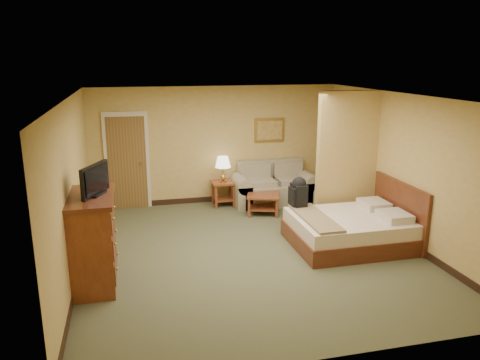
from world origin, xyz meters
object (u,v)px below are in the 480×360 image
object	(u,v)px
dresser	(92,240)
bed	(353,229)
loveseat	(274,190)
coffee_table	(263,199)

from	to	relation	value
dresser	bed	bearing A→B (deg)	6.28
dresser	bed	world-z (taller)	dresser
loveseat	dresser	world-z (taller)	dresser
coffee_table	dresser	distance (m)	4.12
loveseat	coffee_table	xyz separation A→B (m)	(-0.44, -0.67, -0.00)
dresser	coffee_table	bearing A→B (deg)	37.28
loveseat	bed	world-z (taller)	bed
loveseat	bed	bearing A→B (deg)	-77.50
bed	loveseat	bearing A→B (deg)	102.50
loveseat	dresser	bearing A→B (deg)	-139.61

